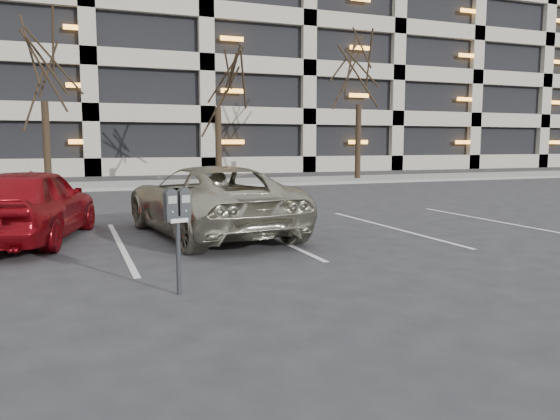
# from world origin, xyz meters

# --- Properties ---
(ground) EXTENTS (140.00, 140.00, 0.00)m
(ground) POSITION_xyz_m (0.00, 0.00, 0.00)
(ground) COLOR #28282B
(ground) RESTS_ON ground
(sidewalk) EXTENTS (80.00, 4.00, 0.12)m
(sidewalk) POSITION_xyz_m (0.00, 16.00, 0.06)
(sidewalk) COLOR gray
(sidewalk) RESTS_ON ground
(stall_lines) EXTENTS (16.90, 5.20, 0.00)m
(stall_lines) POSITION_xyz_m (-1.40, 2.30, 0.01)
(stall_lines) COLOR silver
(stall_lines) RESTS_ON ground
(parking_garage) EXTENTS (52.00, 20.00, 19.00)m
(parking_garage) POSITION_xyz_m (12.00, 33.84, 9.26)
(parking_garage) COLOR black
(parking_garage) RESTS_ON ground
(tree_b) EXTENTS (3.37, 3.37, 7.66)m
(tree_b) POSITION_xyz_m (-3.00, 16.00, 5.53)
(tree_b) COLOR black
(tree_b) RESTS_ON ground
(tree_c) EXTENTS (3.30, 3.30, 7.51)m
(tree_c) POSITION_xyz_m (4.00, 16.00, 5.42)
(tree_c) COLOR black
(tree_c) RESTS_ON ground
(tree_d) EXTENTS (3.59, 3.59, 8.16)m
(tree_d) POSITION_xyz_m (11.00, 16.00, 5.89)
(tree_d) COLOR black
(tree_d) RESTS_ON ground
(parking_meter) EXTENTS (0.34, 0.20, 1.25)m
(parking_meter) POSITION_xyz_m (-1.02, -1.26, 0.96)
(parking_meter) COLOR black
(parking_meter) RESTS_ON ground
(suv_silver) EXTENTS (2.88, 5.17, 1.37)m
(suv_silver) POSITION_xyz_m (0.37, 2.88, 0.68)
(suv_silver) COLOR #A6A38E
(suv_silver) RESTS_ON ground
(car_red) EXTENTS (2.64, 4.38, 1.40)m
(car_red) POSITION_xyz_m (-2.90, 3.25, 0.70)
(car_red) COLOR maroon
(car_red) RESTS_ON ground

